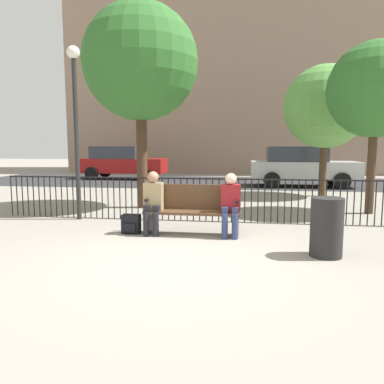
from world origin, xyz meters
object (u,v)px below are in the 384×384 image
(seated_person_0, at_px, (153,199))
(trash_bin, at_px, (327,227))
(backpack, at_px, (131,224))
(tree_0, at_px, (325,107))
(lamp_post, at_px, (75,107))
(seated_person_1, at_px, (230,201))
(tree_2, at_px, (376,90))
(parked_car_0, at_px, (301,166))
(park_bench, at_px, (193,208))
(parked_car_1, at_px, (121,162))
(tree_1, at_px, (140,63))

(seated_person_0, bearing_deg, trash_bin, -19.33)
(seated_person_0, distance_m, backpack, 0.65)
(tree_0, xyz_separation_m, lamp_post, (-6.18, -4.84, -0.39))
(seated_person_0, bearing_deg, seated_person_1, -0.05)
(seated_person_1, xyz_separation_m, tree_2, (3.26, 2.86, 2.29))
(parked_car_0, distance_m, trash_bin, 10.01)
(seated_person_1, xyz_separation_m, backpack, (-1.86, 0.01, -0.47))
(park_bench, distance_m, seated_person_0, 0.75)
(backpack, bearing_deg, lamp_post, 143.46)
(park_bench, height_order, parked_car_1, parked_car_1)
(tree_0, relative_size, trash_bin, 4.77)
(tree_2, xyz_separation_m, lamp_post, (-6.69, -1.69, -0.46))
(seated_person_1, distance_m, trash_bin, 1.79)
(seated_person_1, xyz_separation_m, tree_0, (2.75, 6.01, 2.23))
(tree_0, bearing_deg, backpack, -127.51)
(tree_1, bearing_deg, tree_2, -0.91)
(backpack, relative_size, trash_bin, 0.41)
(trash_bin, bearing_deg, tree_1, 134.70)
(park_bench, xyz_separation_m, tree_0, (3.46, 5.88, 2.38))
(lamp_post, bearing_deg, parked_car_0, 52.69)
(tree_1, relative_size, lamp_post, 1.40)
(backpack, height_order, lamp_post, lamp_post)
(tree_1, relative_size, parked_car_1, 1.25)
(backpack, bearing_deg, trash_bin, -17.06)
(tree_0, distance_m, parked_car_1, 10.35)
(seated_person_1, distance_m, parked_car_1, 12.78)
(tree_1, xyz_separation_m, tree_2, (5.72, -0.09, -0.81))
(seated_person_1, bearing_deg, tree_2, 41.29)
(tree_2, bearing_deg, lamp_post, -165.83)
(seated_person_0, height_order, seated_person_1, seated_person_0)
(park_bench, distance_m, tree_2, 5.40)
(seated_person_0, relative_size, tree_1, 0.22)
(seated_person_0, distance_m, parked_car_1, 12.18)
(backpack, height_order, tree_2, tree_2)
(park_bench, distance_m, seated_person_1, 0.73)
(seated_person_1, height_order, backpack, seated_person_1)
(tree_0, xyz_separation_m, parked_car_1, (-8.64, 5.33, -2.03))
(trash_bin, bearing_deg, parked_car_0, 84.13)
(park_bench, xyz_separation_m, tree_1, (-1.75, 2.82, 3.26))
(backpack, height_order, tree_0, tree_0)
(backpack, relative_size, parked_car_1, 0.09)
(backpack, bearing_deg, seated_person_1, -0.17)
(lamp_post, bearing_deg, seated_person_1, -18.85)
(backpack, bearing_deg, parked_car_1, 109.59)
(tree_2, xyz_separation_m, parked_car_0, (-0.77, 6.07, -2.10))
(lamp_post, relative_size, parked_car_0, 0.90)
(park_bench, distance_m, tree_1, 4.65)
(seated_person_0, bearing_deg, lamp_post, 149.69)
(seated_person_0, relative_size, tree_2, 0.29)
(tree_0, distance_m, parked_car_0, 3.57)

